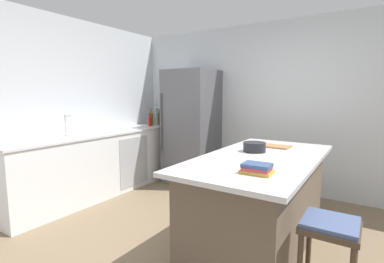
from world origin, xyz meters
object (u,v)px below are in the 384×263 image
hot_sauce_bottle (149,121)px  mixing_bowl (254,147)px  refrigerator (192,127)px  whiskey_bottle (151,119)px  cutting_board (276,146)px  cookbook_stack (257,169)px  gin_bottle (156,118)px  bar_stool (329,238)px  kitchen_island (260,200)px  syrup_bottle (160,118)px  vinegar_bottle (157,118)px  sink_faucet (66,125)px

hot_sauce_bottle → mixing_bowl: size_ratio=0.95×
hot_sauce_bottle → refrigerator: bearing=15.1°
whiskey_bottle → cutting_board: whiskey_bottle is taller
whiskey_bottle → cookbook_stack: 3.25m
gin_bottle → cookbook_stack: 3.28m
cookbook_stack → cutting_board: cookbook_stack is taller
bar_stool → gin_bottle: (-3.17, 1.99, 0.53)m
kitchen_island → bar_stool: 0.97m
hot_sauce_bottle → cutting_board: bearing=-13.6°
mixing_bowl → hot_sauce_bottle: bearing=157.3°
gin_bottle → hot_sauce_bottle: 0.20m
syrup_bottle → gin_bottle: 0.21m
refrigerator → vinegar_bottle: refrigerator is taller
vinegar_bottle → cookbook_stack: size_ratio=1.29×
sink_faucet → hot_sauce_bottle: (0.13, 1.53, -0.07)m
kitchen_island → syrup_bottle: bearing=148.8°
hot_sauce_bottle → mixing_bowl: hot_sauce_bottle is taller
gin_bottle → cutting_board: (2.43, -0.78, -0.17)m
sink_faucet → cutting_board: sink_faucet is taller
refrigerator → hot_sauce_bottle: size_ratio=8.51×
hot_sauce_bottle → cutting_board: (2.43, -0.58, -0.12)m
hot_sauce_bottle → syrup_bottle: bearing=101.4°
gin_bottle → whiskey_bottle: 0.11m
cookbook_stack → cutting_board: 1.19m
sink_faucet → vinegar_bottle: size_ratio=0.99×
refrigerator → hot_sauce_bottle: refrigerator is taller
mixing_bowl → cutting_board: (0.11, 0.39, -0.04)m
sink_faucet → syrup_bottle: 1.91m
syrup_bottle → cookbook_stack: (2.71, -2.14, -0.11)m
kitchen_island → sink_faucet: sink_faucet is taller
bar_stool → vinegar_bottle: size_ratio=2.23×
refrigerator → bar_stool: refrigerator is taller
kitchen_island → bar_stool: bearing=-42.6°
bar_stool → cookbook_stack: bearing=175.4°
refrigerator → gin_bottle: bearing=-178.9°
refrigerator → gin_bottle: refrigerator is taller
cookbook_stack → cutting_board: (-0.20, 1.17, -0.03)m
whiskey_bottle → hot_sauce_bottle: (0.04, -0.09, -0.03)m
refrigerator → vinegar_bottle: size_ratio=6.28×
syrup_bottle → cookbook_stack: size_ratio=1.21×
bar_stool → gin_bottle: bearing=147.8°
refrigerator → cutting_board: 1.84m
refrigerator → mixing_bowl: (1.55, -1.18, 0.00)m
sink_faucet → syrup_bottle: size_ratio=1.06×
syrup_bottle → gin_bottle: gin_bottle is taller
hot_sauce_bottle → cookbook_stack: hot_sauce_bottle is taller
bar_stool → whiskey_bottle: size_ratio=2.26×
hot_sauce_bottle → cookbook_stack: (2.63, -1.76, -0.09)m
mixing_bowl → vinegar_bottle: bearing=152.3°
kitchen_island → refrigerator: (-1.69, 1.35, 0.49)m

